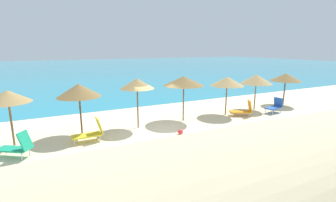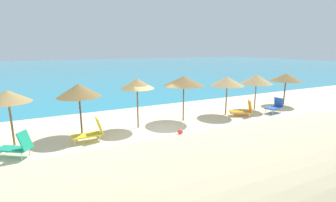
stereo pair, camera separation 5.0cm
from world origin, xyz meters
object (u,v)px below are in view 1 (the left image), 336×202
beach_umbrella_4 (184,81)px  beach_umbrella_6 (256,79)px  lounge_chair_1 (91,132)px  beach_ball (180,132)px  lounge_chair_4 (243,110)px  beach_umbrella_2 (79,90)px  beach_umbrella_7 (286,77)px  beach_umbrella_3 (137,84)px  beach_umbrella_5 (227,81)px  lounge_chair_0 (275,106)px  beach_umbrella_1 (8,97)px  lounge_chair_2 (17,146)px

beach_umbrella_4 → beach_umbrella_6: 6.24m
lounge_chair_1 → beach_ball: bearing=-105.8°
beach_umbrella_4 → lounge_chair_4: size_ratio=1.84×
beach_umbrella_2 → beach_umbrella_7: beach_umbrella_2 is taller
beach_ball → beach_umbrella_4: bearing=57.1°
beach_umbrella_3 → lounge_chair_1: (-2.81, -0.97, -2.12)m
beach_umbrella_3 → beach_umbrella_5: (6.40, -0.00, -0.26)m
lounge_chair_0 → beach_umbrella_1: bearing=75.0°
beach_umbrella_3 → beach_ball: 3.62m
beach_umbrella_7 → lounge_chair_0: size_ratio=1.79×
beach_umbrella_6 → beach_umbrella_5: bearing=-175.9°
beach_umbrella_6 → beach_ball: bearing=-163.2°
lounge_chair_0 → beach_ball: size_ratio=4.90×
beach_umbrella_2 → lounge_chair_0: size_ratio=1.95×
beach_umbrella_5 → lounge_chair_4: bearing=-43.8°
beach_umbrella_7 → lounge_chair_4: 5.77m
beach_umbrella_6 → lounge_chair_2: bearing=-173.6°
beach_umbrella_5 → lounge_chair_4: size_ratio=1.71×
lounge_chair_2 → beach_ball: size_ratio=5.22×
lounge_chair_4 → lounge_chair_0: bearing=-67.5°
beach_umbrella_6 → lounge_chair_4: (-2.05, -1.02, -1.87)m
beach_umbrella_5 → lounge_chair_0: (3.53, -1.11, -1.86)m
beach_umbrella_6 → beach_umbrella_7: (3.30, 0.12, -0.04)m
lounge_chair_1 → lounge_chair_4: size_ratio=0.98×
beach_umbrella_3 → lounge_chair_2: size_ratio=1.90×
beach_umbrella_5 → beach_ball: 5.65m
beach_umbrella_7 → lounge_chair_2: size_ratio=1.68×
beach_ball → lounge_chair_4: bearing=13.1°
lounge_chair_1 → beach_ball: size_ratio=5.17×
lounge_chair_2 → beach_ball: 7.58m
beach_umbrella_1 → beach_umbrella_4: 9.28m
beach_umbrella_2 → lounge_chair_1: (0.31, -1.02, -1.96)m
beach_umbrella_6 → beach_ball: size_ratio=9.03×
lounge_chair_1 → lounge_chair_2: 3.14m
lounge_chair_0 → lounge_chair_2: (-15.84, -0.40, 0.03)m
beach_umbrella_1 → lounge_chair_2: bearing=-79.5°
beach_umbrella_4 → lounge_chair_1: bearing=-169.8°
beach_umbrella_2 → beach_ball: bearing=-24.5°
lounge_chair_0 → lounge_chair_4: (-2.69, 0.30, -0.05)m
lounge_chair_0 → lounge_chair_4: lounge_chair_4 is taller
beach_umbrella_2 → beach_umbrella_6: 12.42m
beach_umbrella_7 → lounge_chair_0: 3.51m
beach_umbrella_5 → lounge_chair_2: beach_umbrella_5 is taller
beach_umbrella_5 → beach_umbrella_7: (6.20, 0.33, -0.09)m
beach_umbrella_6 → lounge_chair_4: 2.95m
beach_umbrella_5 → beach_umbrella_7: 6.21m
lounge_chair_0 → lounge_chair_2: 15.84m
beach_umbrella_3 → beach_umbrella_4: 3.07m
beach_umbrella_1 → beach_umbrella_7: bearing=0.6°
lounge_chair_1 → beach_umbrella_4: bearing=-81.2°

